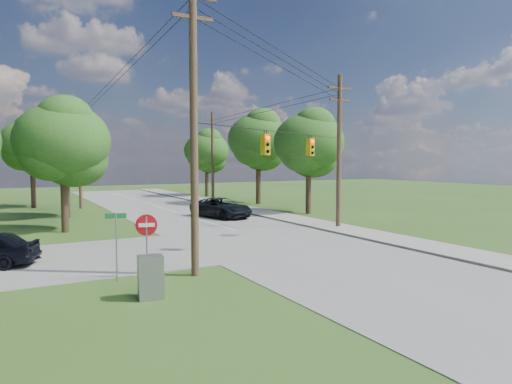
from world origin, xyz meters
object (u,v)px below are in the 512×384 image
pole_north_w (80,156)px  do_not_enter_sign (147,232)px  car_main_north (221,208)px  control_cabinet (151,277)px  pole_ne (339,149)px  pole_north_e (213,156)px  pole_sw (194,122)px

pole_north_w → do_not_enter_sign: bearing=-92.9°
car_main_north → control_cabinet: (-11.10, -18.82, -0.08)m
control_cabinet → pole_ne: bearing=39.6°
pole_north_e → pole_north_w: bearing=180.0°
pole_north_e → pole_sw: bearing=-114.5°
car_main_north → control_cabinet: size_ratio=3.83×
pole_north_w → pole_ne: bearing=-57.7°
pole_sw → pole_ne: bearing=29.4°
control_cabinet → car_main_north: bearing=67.4°
pole_north_e → pole_ne: bearing=-90.0°
pole_north_w → car_main_north: pole_north_w is taller
pole_north_w → do_not_enter_sign: pole_north_w is taller
control_cabinet → do_not_enter_sign: (0.60, 2.67, 1.12)m
do_not_enter_sign → pole_ne: bearing=42.9°
pole_sw → pole_north_w: (-0.40, 29.60, -1.10)m
pole_sw → do_not_enter_sign: bearing=167.2°
pole_ne → car_main_north: size_ratio=1.84×
pole_north_w → do_not_enter_sign: 29.40m
control_cabinet → pole_sw: bearing=50.3°
pole_ne → car_main_north: 11.21m
pole_north_e → car_main_north: bearing=-110.4°
pole_ne → pole_north_w: pole_ne is taller
pole_sw → do_not_enter_sign: (-1.86, 0.42, -4.37)m
pole_ne → pole_north_e: bearing=90.0°
pole_sw → car_main_north: size_ratio=2.10×
pole_ne → do_not_enter_sign: (-15.36, -7.18, -3.61)m
pole_ne → pole_north_w: 26.03m
pole_north_w → pole_sw: bearing=-89.2°
pole_sw → pole_north_e: pole_sw is taller
car_main_north → pole_ne: bearing=-77.8°
pole_ne → pole_north_e: (-0.00, 22.00, -0.34)m
pole_ne → do_not_enter_sign: 17.33m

